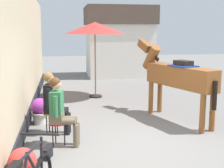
% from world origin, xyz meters
% --- Properties ---
extents(ground_plane, '(40.00, 40.00, 0.00)m').
position_xyz_m(ground_plane, '(0.00, 3.00, 0.00)').
color(ground_plane, slate).
extents(pub_facade_wall, '(0.34, 14.00, 3.40)m').
position_xyz_m(pub_facade_wall, '(-2.55, 1.50, 1.54)').
color(pub_facade_wall, '#CCB793').
rests_on(pub_facade_wall, ground_plane).
extents(distant_cottage, '(3.40, 2.60, 3.50)m').
position_xyz_m(distant_cottage, '(1.40, 9.65, 1.80)').
color(distant_cottage, silver).
rests_on(distant_cottage, ground_plane).
extents(seated_visitor_near, '(0.61, 0.48, 1.39)m').
position_xyz_m(seated_visitor_near, '(-1.61, 0.18, 0.78)').
color(seated_visitor_near, red).
rests_on(seated_visitor_near, ground_plane).
extents(seated_visitor_far, '(0.61, 0.48, 1.39)m').
position_xyz_m(seated_visitor_far, '(-1.76, 0.96, 0.78)').
color(seated_visitor_far, gold).
rests_on(seated_visitor_far, ground_plane).
extents(saddled_horse_center, '(1.26, 2.87, 2.06)m').
position_xyz_m(saddled_horse_center, '(1.31, 1.51, 1.16)').
color(saddled_horse_center, brown).
rests_on(saddled_horse_center, ground_plane).
extents(flower_planter_far, '(0.43, 0.43, 0.64)m').
position_xyz_m(flower_planter_far, '(-2.12, 1.80, 0.33)').
color(flower_planter_far, beige).
rests_on(flower_planter_far, ground_plane).
extents(cafe_parasol, '(2.10, 2.10, 2.58)m').
position_xyz_m(cafe_parasol, '(-0.40, 4.63, 2.36)').
color(cafe_parasol, black).
rests_on(cafe_parasol, ground_plane).
extents(satchel_bag, '(0.21, 0.30, 0.20)m').
position_xyz_m(satchel_bag, '(-1.86, -0.41, 0.10)').
color(satchel_bag, black).
rests_on(satchel_bag, ground_plane).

